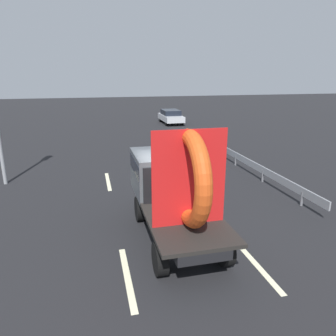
{
  "coord_description": "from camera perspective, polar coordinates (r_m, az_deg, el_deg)",
  "views": [
    {
      "loc": [
        -2.68,
        -9.02,
        4.76
      ],
      "look_at": [
        -0.39,
        0.25,
        1.91
      ],
      "focal_mm": 33.94,
      "sensor_mm": 36.0,
      "label": 1
    }
  ],
  "objects": [
    {
      "name": "ground_plane",
      "position": [
        10.55,
        2.44,
        -10.24
      ],
      "size": [
        120.0,
        120.0,
        0.0
      ],
      "primitive_type": "plane",
      "color": "black"
    },
    {
      "name": "flatbed_truck",
      "position": [
        9.64,
        0.66,
        -2.57
      ],
      "size": [
        2.02,
        5.02,
        3.51
      ],
      "color": "black",
      "rests_on": "ground_plane"
    },
    {
      "name": "distant_sedan",
      "position": [
        19.55,
        3.11,
        4.64
      ],
      "size": [
        1.76,
        4.11,
        1.34
      ],
      "color": "black",
      "rests_on": "ground_plane"
    },
    {
      "name": "guardrail",
      "position": [
        16.21,
        14.24,
        0.93
      ],
      "size": [
        0.1,
        11.3,
        0.71
      ],
      "color": "gray",
      "rests_on": "ground_plane"
    },
    {
      "name": "lane_dash_left_near",
      "position": [
        8.23,
        -7.31,
        -18.83
      ],
      "size": [
        0.16,
        2.6,
        0.01
      ],
      "primitive_type": "cube",
      "rotation": [
        0.0,
        0.0,
        1.57
      ],
      "color": "beige",
      "rests_on": "ground_plane"
    },
    {
      "name": "lane_dash_left_far",
      "position": [
        14.86,
        -10.71,
        -2.37
      ],
      "size": [
        0.16,
        2.54,
        0.01
      ],
      "primitive_type": "cube",
      "rotation": [
        0.0,
        0.0,
        1.57
      ],
      "color": "beige",
      "rests_on": "ground_plane"
    },
    {
      "name": "lane_dash_right_near",
      "position": [
        8.73,
        16.39,
        -17.16
      ],
      "size": [
        0.16,
        2.02,
        0.01
      ],
      "primitive_type": "cube",
      "rotation": [
        0.0,
        0.0,
        1.57
      ],
      "color": "beige",
      "rests_on": "ground_plane"
    },
    {
      "name": "lane_dash_right_far",
      "position": [
        15.91,
        1.14,
        -0.8
      ],
      "size": [
        0.16,
        2.62,
        0.01
      ],
      "primitive_type": "cube",
      "rotation": [
        0.0,
        0.0,
        1.57
      ],
      "color": "beige",
      "rests_on": "ground_plane"
    },
    {
      "name": "oncoming_car",
      "position": [
        31.79,
        0.51,
        9.29
      ],
      "size": [
        1.75,
        4.09,
        1.33
      ],
      "color": "black",
      "rests_on": "ground_plane"
    }
  ]
}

